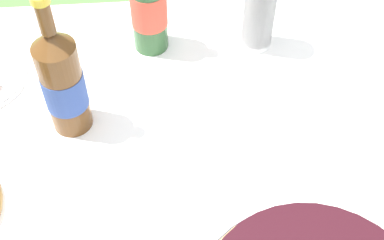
{
  "coord_description": "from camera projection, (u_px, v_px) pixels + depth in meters",
  "views": [
    {
      "loc": [
        -0.12,
        -0.53,
        1.62
      ],
      "look_at": [
        -0.07,
        0.14,
        0.8
      ],
      "focal_mm": 50.0,
      "sensor_mm": 36.0,
      "label": 1
    }
  ],
  "objects": [
    {
      "name": "cider_bottle_amber",
      "position": [
        62.0,
        82.0,
        1.03
      ],
      "size": [
        0.09,
        0.09,
        0.33
      ],
      "color": "brown",
      "rests_on": "tablecloth"
    },
    {
      "name": "garden_table",
      "position": [
        233.0,
        210.0,
        1.07
      ],
      "size": [
        1.61,
        1.18,
        0.74
      ],
      "color": "brown",
      "rests_on": "ground_plane"
    },
    {
      "name": "cider_bottle_green",
      "position": [
        148.0,
        0.0,
        1.18
      ],
      "size": [
        0.08,
        0.08,
        0.35
      ],
      "color": "#2D562D",
      "rests_on": "tablecloth"
    },
    {
      "name": "cup_stack",
      "position": [
        261.0,
        1.0,
        1.19
      ],
      "size": [
        0.07,
        0.07,
        0.25
      ],
      "color": "white",
      "rests_on": "tablecloth"
    },
    {
      "name": "tablecloth",
      "position": [
        235.0,
        197.0,
        1.03
      ],
      "size": [
        1.62,
        1.19,
        0.1
      ],
      "color": "white",
      "rests_on": "garden_table"
    }
  ]
}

